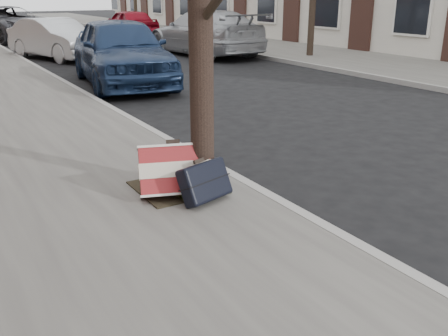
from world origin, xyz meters
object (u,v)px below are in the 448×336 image
car_near_mid (56,39)px  suitcase_navy (205,181)px  suitcase_red (175,170)px  car_near_front (121,51)px

car_near_mid → suitcase_navy: bearing=-115.8°
suitcase_red → car_near_mid: size_ratio=0.18×
suitcase_navy → car_near_mid: (1.83, 13.40, 0.32)m
suitcase_navy → car_near_front: car_near_front is taller
suitcase_red → suitcase_navy: (0.19, -0.29, -0.06)m
car_near_mid → suitcase_red: bearing=-116.8°
suitcase_red → suitcase_navy: bearing=-37.2°
suitcase_red → car_near_front: car_near_front is taller
car_near_front → car_near_mid: (-0.14, 5.82, -0.14)m
suitcase_navy → car_near_front: bearing=59.8°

